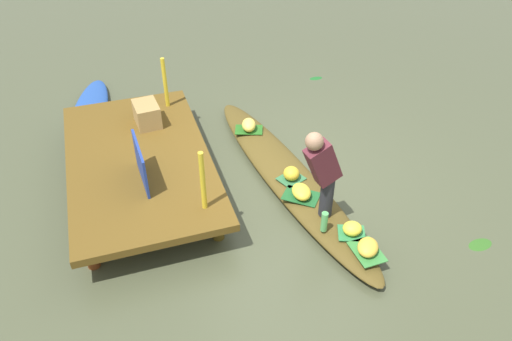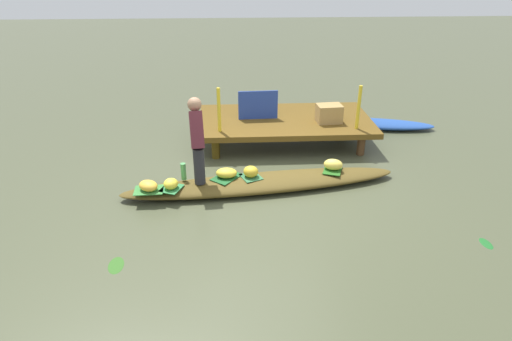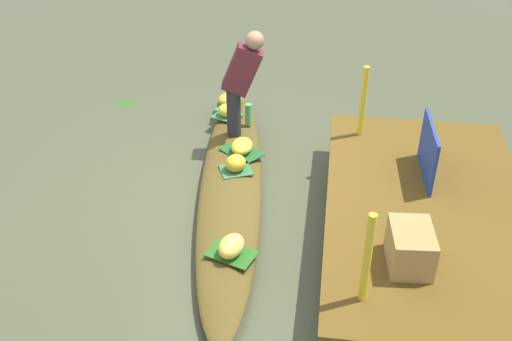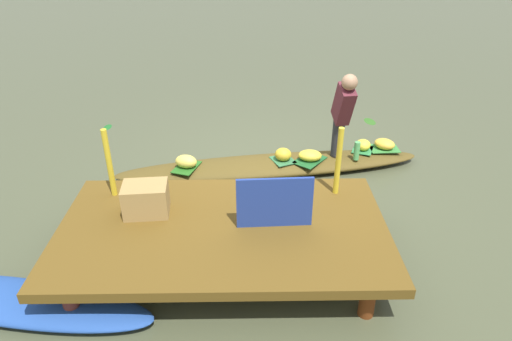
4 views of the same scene
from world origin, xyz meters
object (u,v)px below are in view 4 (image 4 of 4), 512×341
(banana_bunch_3, at_px, (363,145))
(market_banner, at_px, (275,203))
(banana_bunch_4, at_px, (283,154))
(vendor_person, at_px, (343,111))
(banana_bunch_1, at_px, (186,161))
(water_bottle, at_px, (357,151))
(produce_crate, at_px, (146,199))
(banana_bunch_0, at_px, (310,155))
(moored_boat, at_px, (16,302))
(banana_bunch_2, at_px, (385,144))
(vendor_boat, at_px, (270,166))

(banana_bunch_3, relative_size, market_banner, 0.30)
(banana_bunch_4, xyz_separation_m, vendor_person, (-0.76, -0.05, 0.60))
(banana_bunch_3, distance_m, vendor_person, 0.77)
(banana_bunch_1, bearing_deg, banana_bunch_3, -168.95)
(water_bottle, height_order, produce_crate, produce_crate)
(banana_bunch_0, height_order, produce_crate, produce_crate)
(vendor_person, bearing_deg, moored_boat, 37.15)
(banana_bunch_1, bearing_deg, banana_bunch_4, -172.14)
(banana_bunch_0, height_order, banana_bunch_4, banana_bunch_4)
(moored_boat, xyz_separation_m, banana_bunch_4, (-2.55, -2.45, 0.20))
(banana_bunch_2, relative_size, vendor_person, 0.24)
(vendor_boat, xyz_separation_m, produce_crate, (1.33, 1.63, 0.52))
(banana_bunch_3, height_order, banana_bunch_4, banana_bunch_4)
(vendor_boat, distance_m, produce_crate, 2.17)
(vendor_boat, distance_m, water_bottle, 1.19)
(water_bottle, relative_size, market_banner, 0.36)
(banana_bunch_1, xyz_separation_m, water_bottle, (-2.29, -0.19, 0.04))
(water_bottle, bearing_deg, banana_bunch_3, -118.79)
(vendor_boat, xyz_separation_m, banana_bunch_0, (-0.53, 0.03, 0.17))
(water_bottle, height_order, market_banner, market_banner)
(vendor_boat, xyz_separation_m, banana_bunch_3, (-1.32, -0.28, 0.17))
(vendor_person, xyz_separation_m, water_bottle, (-0.24, 0.04, -0.57))
(banana_bunch_2, distance_m, market_banner, 2.80)
(banana_bunch_0, height_order, vendor_person, vendor_person)
(banana_bunch_1, distance_m, water_bottle, 2.29)
(moored_boat, distance_m, banana_bunch_0, 3.81)
(produce_crate, bearing_deg, banana_bunch_2, -146.76)
(vendor_boat, bearing_deg, banana_bunch_4, 164.64)
(moored_boat, distance_m, market_banner, 2.48)
(banana_bunch_1, bearing_deg, banana_bunch_0, -174.10)
(vendor_boat, distance_m, vendor_person, 1.22)
(banana_bunch_2, bearing_deg, banana_bunch_0, 17.11)
(moored_boat, xyz_separation_m, banana_bunch_1, (-1.26, -2.28, 0.19))
(banana_bunch_0, xyz_separation_m, banana_bunch_2, (-1.10, -0.34, 0.00))
(banana_bunch_4, distance_m, produce_crate, 2.22)
(banana_bunch_2, bearing_deg, water_bottle, 34.02)
(banana_bunch_3, distance_m, water_bottle, 0.33)
(vendor_boat, distance_m, moored_boat, 3.43)
(banana_bunch_1, bearing_deg, moored_boat, 61.07)
(vendor_boat, distance_m, market_banner, 1.98)
(moored_boat, bearing_deg, banana_bunch_3, -132.47)
(water_bottle, bearing_deg, moored_boat, 34.88)
(banana_bunch_2, bearing_deg, produce_crate, 33.24)
(vendor_person, bearing_deg, banana_bunch_0, 8.36)
(vendor_boat, distance_m, banana_bunch_3, 1.36)
(moored_boat, distance_m, banana_bunch_3, 4.62)
(banana_bunch_2, relative_size, water_bottle, 1.13)
(banana_bunch_3, bearing_deg, produce_crate, 35.76)
(banana_bunch_4, bearing_deg, banana_bunch_3, -165.46)
(banana_bunch_0, distance_m, banana_bunch_3, 0.85)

